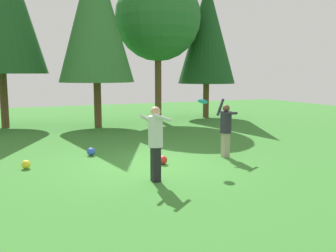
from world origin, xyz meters
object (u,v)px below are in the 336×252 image
tree_center (95,14)px  tree_right (158,18)px  frisbee (203,101)px  person_catcher (156,137)px  ball_yellow (26,164)px  tree_far_right (207,32)px  ball_red (163,160)px  ball_blue (91,152)px  person_thrower (226,126)px

tree_center → tree_right: bearing=17.6°
frisbee → person_catcher: bearing=-151.6°
ball_yellow → tree_far_right: tree_far_right is taller
person_catcher → ball_red: (0.78, 1.43, -0.93)m
person_catcher → ball_blue: size_ratio=7.07×
person_catcher → tree_far_right: 13.45m
tree_center → ball_red: bearing=-90.0°
person_thrower → ball_blue: size_ratio=7.04×
person_catcher → tree_right: 12.09m
tree_center → tree_right: (3.51, 1.11, 0.18)m
ball_red → ball_yellow: (-3.53, 1.00, -0.01)m
person_catcher → frisbee: frisbee is taller
frisbee → tree_right: size_ratio=0.05×
person_catcher → tree_far_right: tree_far_right is taller
ball_red → person_thrower: bearing=2.6°
tree_far_right → person_thrower: bearing=-116.0°
frisbee → tree_center: bearing=96.6°
ball_red → tree_center: size_ratio=0.03×
frisbee → ball_blue: frisbee is taller
ball_red → ball_yellow: 3.67m
person_catcher → ball_red: 1.88m
ball_red → person_catcher: bearing=-118.6°
person_catcher → tree_right: size_ratio=0.23×
frisbee → ball_red: bearing=153.5°
person_thrower → ball_blue: bearing=-53.5°
ball_red → tree_right: (3.52, 9.02, 5.21)m
person_catcher → ball_yellow: person_catcher is taller
ball_red → tree_far_right: tree_far_right is taller
tree_right → ball_red: bearing=-111.3°
tree_center → ball_blue: bearing=-105.0°
ball_red → ball_blue: 2.49m
person_thrower → tree_center: size_ratio=0.21×
tree_right → frisbee: bearing=-105.0°
ball_yellow → tree_right: 11.88m
tree_center → tree_right: size_ratio=1.09×
frisbee → ball_blue: (-2.58, 2.39, -1.64)m
person_thrower → ball_blue: person_thrower is taller
person_thrower → ball_yellow: size_ratio=7.42×
person_thrower → tree_center: bearing=-102.4°
person_thrower → ball_red: 2.25m
ball_blue → tree_center: size_ratio=0.03×
tree_far_right → tree_right: 3.08m
person_thrower → tree_center: (-2.09, 7.81, 4.21)m
frisbee → ball_red: 1.97m
ball_red → ball_blue: bearing=130.1°
ball_blue → ball_red: bearing=-49.9°
ball_yellow → tree_center: size_ratio=0.03×
person_thrower → tree_far_right: (4.44, 9.13, 3.82)m
person_catcher → tree_far_right: (7.32, 10.66, 3.71)m
tree_center → person_thrower: bearing=-75.0°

